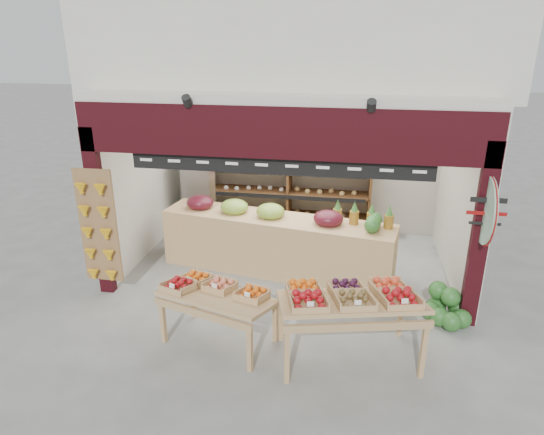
{
  "coord_description": "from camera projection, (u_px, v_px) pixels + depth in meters",
  "views": [
    {
      "loc": [
        1.04,
        -7.39,
        3.89
      ],
      "look_at": [
        -0.22,
        -0.2,
        1.1
      ],
      "focal_mm": 32.0,
      "sensor_mm": 36.0,
      "label": 1
    }
  ],
  "objects": [
    {
      "name": "shop_structure",
      "position": [
        302.0,
        31.0,
        8.45
      ],
      "size": [
        6.36,
        5.12,
        5.4
      ],
      "color": "beige",
      "rests_on": "ground"
    },
    {
      "name": "cardboard_stack",
      "position": [
        243.0,
        240.0,
        9.17
      ],
      "size": [
        0.94,
        0.68,
        0.62
      ],
      "color": "beige",
      "rests_on": "ground"
    },
    {
      "name": "back_shelving",
      "position": [
        289.0,
        175.0,
        9.74
      ],
      "size": [
        3.28,
        0.54,
        2.0
      ],
      "color": "brown",
      "rests_on": "ground"
    },
    {
      "name": "banana_board",
      "position": [
        98.0,
        229.0,
        7.32
      ],
      "size": [
        0.6,
        0.15,
        1.8
      ],
      "color": "#89603E",
      "rests_on": "ground"
    },
    {
      "name": "watermelon_pile",
      "position": [
        446.0,
        309.0,
        6.93
      ],
      "size": [
        0.67,
        0.69,
        0.53
      ],
      "color": "#1B4E1A",
      "rests_on": "ground"
    },
    {
      "name": "refrigerator",
      "position": [
        201.0,
        190.0,
        10.01
      ],
      "size": [
        0.78,
        0.78,
        1.7
      ],
      "primitive_type": "cube",
      "rotation": [
        0.0,
        0.0,
        0.21
      ],
      "color": "silver",
      "rests_on": "ground"
    },
    {
      "name": "ground",
      "position": [
        287.0,
        274.0,
        8.36
      ],
      "size": [
        60.0,
        60.0,
        0.0
      ],
      "primitive_type": "plane",
      "color": "slate",
      "rests_on": "ground"
    },
    {
      "name": "display_table_left",
      "position": [
        214.0,
        292.0,
        6.37
      ],
      "size": [
        1.61,
        1.19,
        0.94
      ],
      "color": "tan",
      "rests_on": "ground"
    },
    {
      "name": "mid_counter",
      "position": [
        276.0,
        242.0,
        8.29
      ],
      "size": [
        4.04,
        1.45,
        1.22
      ],
      "color": "tan",
      "rests_on": "ground"
    },
    {
      "name": "display_table_right",
      "position": [
        350.0,
        298.0,
        5.91
      ],
      "size": [
        1.92,
        1.35,
        1.1
      ],
      "color": "tan",
      "rests_on": "ground"
    },
    {
      "name": "gift_sign",
      "position": [
        486.0,
        211.0,
        6.24
      ],
      "size": [
        0.04,
        0.93,
        0.92
      ],
      "color": "#A1CAB1",
      "rests_on": "ground"
    }
  ]
}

